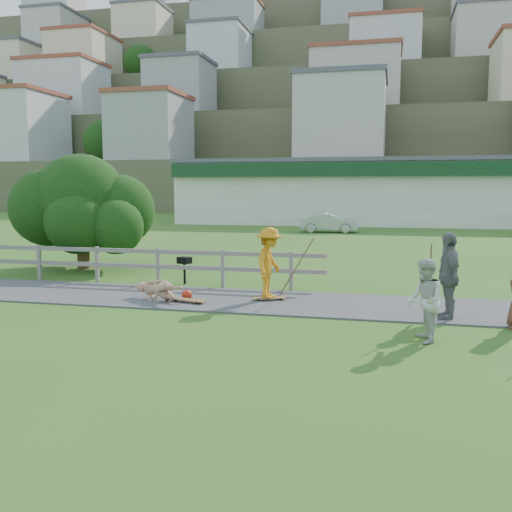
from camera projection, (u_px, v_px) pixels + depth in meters
The scene contains 17 objects.
ground at pixel (183, 311), 13.33m from camera, with size 260.00×260.00×0.00m, color #2B5F1B.
path at pixel (203, 299), 14.78m from camera, with size 34.00×3.00×0.04m, color #3E3E41.
fence at pixel (79, 258), 17.49m from camera, with size 15.05×0.10×1.10m.
strip_mall at pixel (383, 191), 45.85m from camera, with size 32.50×10.75×5.10m.
hillside at pixel (367, 121), 99.80m from camera, with size 220.00×67.00×47.50m.
skater_rider at pixel (269, 267), 14.38m from camera, with size 1.16×0.67×1.79m, color orange.
skater_fallen at pixel (160, 290), 14.45m from camera, with size 1.59×0.38×0.58m, color #AA7C5E.
spectator_a at pixel (425, 301), 10.61m from camera, with size 0.77×0.60×1.58m, color #BBBCB7.
spectator_b at pixel (448, 276), 12.40m from camera, with size 1.13×0.47×1.93m, color slate.
car_silver at pixel (329, 223), 36.83m from camera, with size 1.31×3.75×1.24m, color #A3A7AB.
tree at pixel (82, 219), 20.17m from camera, with size 5.23×5.23×3.53m, color black, non-canonical shape.
bbq at pixel (185, 270), 17.10m from camera, with size 0.38×0.29×0.82m, color black, non-canonical shape.
longboard_rider at pixel (269, 300), 14.48m from camera, with size 0.84×0.21×0.09m, color olive, non-canonical shape.
longboard_fallen at pixel (188, 302), 14.20m from camera, with size 0.95×0.23×0.11m, color olive, non-canonical shape.
helmet at pixel (187, 295), 14.67m from camera, with size 0.27×0.27×0.27m, color #B32612.
pole_rider at pixel (295, 264), 14.62m from camera, with size 0.03×0.03×1.84m, color brown.
pole_spec_left at pixel (429, 286), 11.68m from camera, with size 0.03×0.03×1.75m, color brown.
Camera 1 is at (4.70, -12.33, 2.88)m, focal length 40.00 mm.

